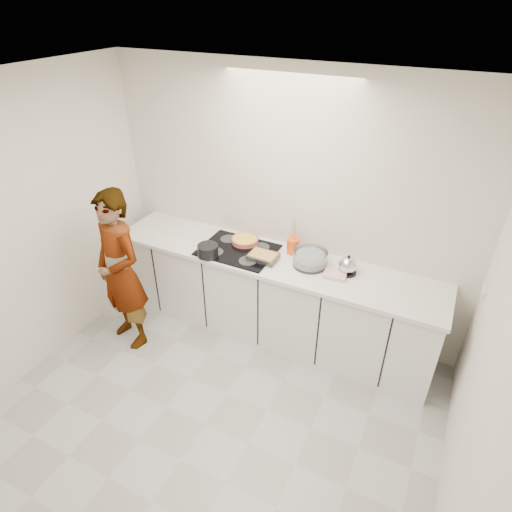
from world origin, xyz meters
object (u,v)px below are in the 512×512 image
at_px(saucepan, 208,250).
at_px(baking_dish, 263,256).
at_px(tart_dish, 245,240).
at_px(utensil_crock, 293,246).
at_px(cook, 120,272).
at_px(hob, 238,250).
at_px(mixing_bowl, 310,259).
at_px(kettle, 348,266).

bearing_deg(saucepan, baking_dish, 19.61).
relative_size(tart_dish, utensil_crock, 1.79).
height_order(tart_dish, baking_dish, baking_dish).
bearing_deg(utensil_crock, tart_dish, -174.78).
bearing_deg(cook, hob, 53.96).
height_order(baking_dish, cook, cook).
relative_size(baking_dish, mixing_bowl, 0.71).
bearing_deg(hob, utensil_crock, 21.94).
bearing_deg(mixing_bowl, utensil_crock, 149.20).
bearing_deg(mixing_bowl, saucepan, -162.57).
bearing_deg(saucepan, cook, -145.10).
bearing_deg(tart_dish, hob, -88.98).
relative_size(saucepan, utensil_crock, 1.58).
xyz_separation_m(saucepan, mixing_bowl, (0.92, 0.29, -0.00)).
xyz_separation_m(saucepan, utensil_crock, (0.70, 0.42, 0.01)).
bearing_deg(mixing_bowl, baking_dish, -165.18).
height_order(hob, saucepan, saucepan).
bearing_deg(mixing_bowl, cook, -154.47).
height_order(tart_dish, cook, cook).
distance_m(mixing_bowl, cook, 1.78).
height_order(hob, kettle, kettle).
relative_size(baking_dish, kettle, 1.37).
bearing_deg(baking_dish, cook, -151.00).
distance_m(saucepan, cook, 0.85).
relative_size(tart_dish, saucepan, 1.13).
bearing_deg(hob, saucepan, -132.41).
xyz_separation_m(tart_dish, cook, (-0.88, -0.85, -0.13)).
bearing_deg(saucepan, tart_dish, 62.04).
distance_m(baking_dish, mixing_bowl, 0.44).
height_order(baking_dish, utensil_crock, utensil_crock).
xyz_separation_m(tart_dish, baking_dish, (0.30, -0.20, 0.00)).
height_order(hob, mixing_bowl, mixing_bowl).
bearing_deg(tart_dish, saucepan, -117.96).
relative_size(tart_dish, mixing_bowl, 0.70).
height_order(hob, cook, cook).
height_order(hob, utensil_crock, utensil_crock).
distance_m(hob, utensil_crock, 0.54).
distance_m(hob, kettle, 1.07).
bearing_deg(tart_dish, mixing_bowl, -6.86).
xyz_separation_m(mixing_bowl, utensil_crock, (-0.22, 0.13, 0.01)).
bearing_deg(baking_dish, saucepan, -160.39).
xyz_separation_m(saucepan, kettle, (1.26, 0.31, 0.01)).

